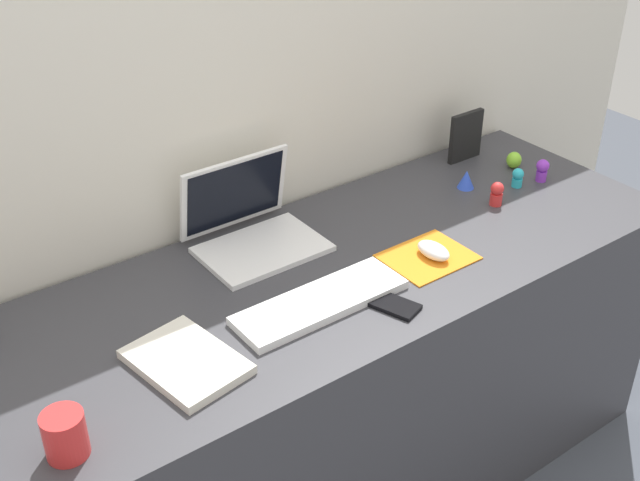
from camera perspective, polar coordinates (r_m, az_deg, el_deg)
The scene contains 15 objects.
back_wall at distance 2.17m, azimuth -4.93°, elevation 4.38°, with size 3.07×0.05×1.66m, color silver.
desk at distance 2.18m, azimuth 0.83°, elevation -10.06°, with size 1.87×0.65×0.74m, color #38383D.
laptop at distance 2.03m, azimuth -4.94°, elevation 1.17°, with size 0.30×0.25×0.21m.
keyboard at distance 1.82m, azimuth 0.03°, elevation -4.34°, with size 0.41×0.13×0.02m, color white.
mousepad at distance 2.01m, azimuth 7.55°, elevation -1.15°, with size 0.21×0.17×0.00m, color orange.
mouse at distance 2.00m, azimuth 7.96°, elevation -0.70°, with size 0.06×0.10×0.03m, color white.
cell_phone at distance 1.83m, azimuth 4.97°, elevation -4.45°, with size 0.06×0.13×0.01m, color black.
notebook_pad at distance 1.68m, azimuth -9.36°, elevation -8.38°, with size 0.17×0.24×0.02m, color silver.
picture_frame at distance 2.48m, azimuth 10.18°, elevation 7.20°, with size 0.12×0.02×0.15m, color black.
coffee_mug at distance 1.52m, azimuth -17.43°, elevation -12.87°, with size 0.08×0.08×0.09m, color red.
toy_figurine_cyan at distance 2.37m, azimuth 13.68°, elevation 4.33°, with size 0.03×0.03×0.06m.
toy_figurine_purple at distance 2.42m, azimuth 15.31°, elevation 4.83°, with size 0.04×0.04×0.07m.
toy_figurine_blue at distance 2.33m, azimuth 10.20°, elevation 4.24°, with size 0.05×0.05×0.05m, color blue.
toy_figurine_lime at distance 2.48m, azimuth 13.43°, elevation 5.51°, with size 0.04×0.04×0.05m, color #8CDB33.
toy_figurine_red at distance 2.26m, azimuth 12.28°, elevation 3.25°, with size 0.04×0.04×0.07m.
Camera 1 is at (-1.00, -1.29, 1.81)m, focal length 45.68 mm.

